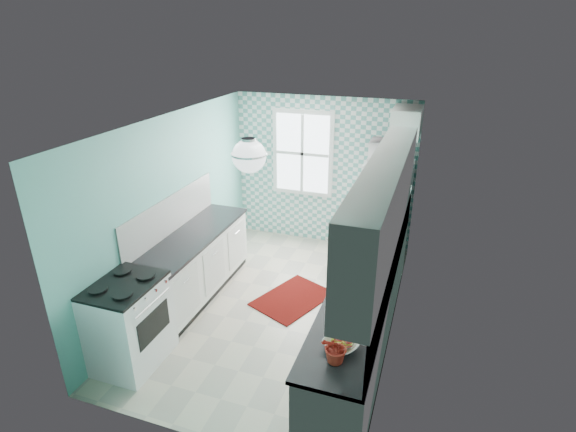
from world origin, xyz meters
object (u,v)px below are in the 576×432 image
(fridge, at_px, (385,213))
(fruit_bowl, at_px, (341,344))
(sink, at_px, (379,244))
(ceiling_light, at_px, (249,156))
(potted_plant, at_px, (337,347))
(microwave, at_px, (390,152))
(stove, at_px, (129,322))

(fridge, distance_m, fruit_bowl, 3.49)
(sink, bearing_deg, ceiling_light, -133.21)
(sink, bearing_deg, fruit_bowl, -90.11)
(potted_plant, bearing_deg, microwave, 91.41)
(stove, distance_m, fruit_bowl, 2.45)
(fridge, xyz_separation_m, sink, (0.09, -1.34, 0.11))
(ceiling_light, relative_size, potted_plant, 1.16)
(fridge, relative_size, potted_plant, 5.39)
(potted_plant, xyz_separation_m, microwave, (-0.09, 3.67, 0.70))
(fridge, xyz_separation_m, fruit_bowl, (0.09, -3.49, 0.16))
(fruit_bowl, bearing_deg, microwave, 91.48)
(fruit_bowl, height_order, microwave, microwave)
(fridge, bearing_deg, sink, -84.27)
(stove, bearing_deg, fridge, 57.36)
(stove, relative_size, sink, 1.87)
(fruit_bowl, xyz_separation_m, microwave, (-0.09, 3.49, 0.82))
(ceiling_light, xyz_separation_m, sink, (1.20, 1.28, -1.39))
(fridge, relative_size, sink, 3.07)
(fruit_bowl, bearing_deg, fridge, 91.48)
(ceiling_light, bearing_deg, stove, -149.66)
(fridge, height_order, microwave, microwave)
(ceiling_light, bearing_deg, microwave, 67.05)
(ceiling_light, xyz_separation_m, microwave, (1.11, 2.62, -0.53))
(sink, distance_m, fruit_bowl, 2.15)
(ceiling_light, distance_m, fruit_bowl, 2.00)
(sink, height_order, potted_plant, sink)
(fruit_bowl, height_order, potted_plant, potted_plant)
(fruit_bowl, xyz_separation_m, potted_plant, (0.00, -0.18, 0.11))
(stove, relative_size, microwave, 1.67)
(stove, xyz_separation_m, sink, (2.40, 1.98, 0.41))
(fruit_bowl, distance_m, potted_plant, 0.21)
(stove, bearing_deg, potted_plant, -5.99)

